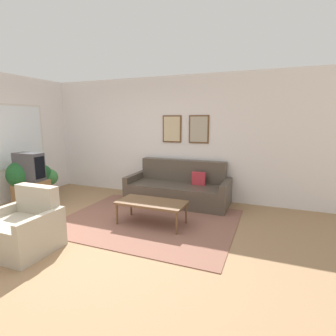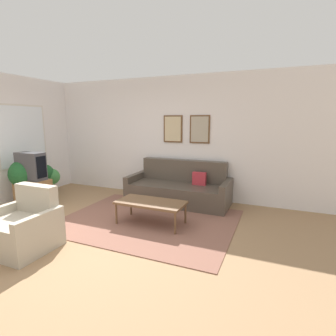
# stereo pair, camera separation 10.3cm
# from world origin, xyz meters

# --- Properties ---
(ground_plane) EXTENTS (16.00, 16.00, 0.00)m
(ground_plane) POSITION_xyz_m (0.00, 0.00, 0.00)
(ground_plane) COLOR #997551
(area_rug) EXTENTS (2.97, 2.31, 0.01)m
(area_rug) POSITION_xyz_m (0.57, 1.08, 0.01)
(area_rug) COLOR brown
(area_rug) RESTS_ON ground_plane
(wall_back) EXTENTS (8.00, 0.09, 2.70)m
(wall_back) POSITION_xyz_m (0.01, 2.73, 1.35)
(wall_back) COLOR silver
(wall_back) RESTS_ON ground_plane
(couch) EXTENTS (2.14, 0.90, 0.88)m
(couch) POSITION_xyz_m (0.70, 2.28, 0.30)
(couch) COLOR #4C4238
(couch) RESTS_ON ground_plane
(coffee_table) EXTENTS (1.15, 0.56, 0.40)m
(coffee_table) POSITION_xyz_m (0.68, 0.97, 0.37)
(coffee_table) COLOR brown
(coffee_table) RESTS_ON ground_plane
(tv_stand) EXTENTS (0.67, 0.41, 0.55)m
(tv_stand) POSITION_xyz_m (-2.00, 0.92, 0.27)
(tv_stand) COLOR olive
(tv_stand) RESTS_ON ground_plane
(tv) EXTENTS (0.59, 0.28, 0.56)m
(tv) POSITION_xyz_m (-2.00, 0.92, 0.83)
(tv) COLOR #424247
(tv) RESTS_ON tv_stand
(armchair) EXTENTS (0.84, 0.76, 0.84)m
(armchair) POSITION_xyz_m (-0.55, -0.47, 0.29)
(armchair) COLOR #B2A893
(armchair) RESTS_ON ground_plane
(potted_plant_tall) EXTENTS (0.59, 0.59, 0.95)m
(potted_plant_tall) POSITION_xyz_m (-2.22, 0.91, 0.62)
(potted_plant_tall) COLOR #383D42
(potted_plant_tall) RESTS_ON ground_plane
(potted_plant_by_window) EXTENTS (0.38, 0.38, 0.62)m
(potted_plant_by_window) POSITION_xyz_m (-2.31, 1.69, 0.38)
(potted_plant_by_window) COLOR beige
(potted_plant_by_window) RESTS_ON ground_plane
(potted_plant_small) EXTENTS (0.45, 0.45, 0.74)m
(potted_plant_small) POSITION_xyz_m (-2.40, 1.56, 0.46)
(potted_plant_small) COLOR beige
(potted_plant_small) RESTS_ON ground_plane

